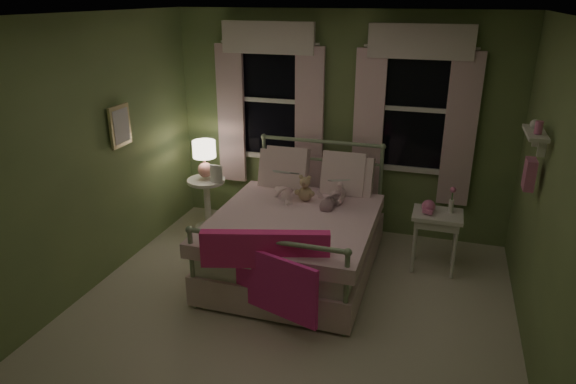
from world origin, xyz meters
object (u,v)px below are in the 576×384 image
(child_right, at_px, (335,173))
(table_lamp, at_px, (204,155))
(bed, at_px, (298,235))
(nightstand_right, at_px, (437,222))
(nightstand_left, at_px, (207,197))
(teddy_bear, at_px, (305,190))
(child_left, at_px, (285,170))

(child_right, bearing_deg, table_lamp, -3.33)
(bed, bearing_deg, child_right, 56.40)
(bed, height_order, nightstand_right, bed)
(nightstand_left, xyz_separation_m, table_lamp, (0.00, 0.00, 0.54))
(teddy_bear, relative_size, nightstand_right, 0.46)
(nightstand_left, xyz_separation_m, nightstand_right, (2.72, -0.22, 0.13))
(teddy_bear, bearing_deg, nightstand_left, 164.95)
(table_lamp, bearing_deg, child_left, -10.82)
(bed, relative_size, table_lamp, 4.51)
(bed, bearing_deg, nightstand_left, 155.10)
(nightstand_left, bearing_deg, teddy_bear, -15.05)
(child_right, height_order, teddy_bear, child_right)
(nightstand_left, bearing_deg, child_left, -10.82)
(nightstand_left, distance_m, table_lamp, 0.54)
(child_left, xyz_separation_m, table_lamp, (-1.07, 0.20, 0.02))
(nightstand_right, bearing_deg, nightstand_left, 175.38)
(child_right, xyz_separation_m, nightstand_right, (1.10, -0.02, -0.41))
(table_lamp, bearing_deg, bed, -24.90)
(bed, relative_size, child_right, 2.61)
(child_left, distance_m, nightstand_right, 1.70)
(table_lamp, bearing_deg, teddy_bear, -15.05)
(teddy_bear, xyz_separation_m, table_lamp, (-1.35, 0.36, 0.16))
(bed, bearing_deg, table_lamp, 155.10)
(child_left, relative_size, table_lamp, 1.64)
(child_left, xyz_separation_m, teddy_bear, (0.28, -0.16, -0.15))
(teddy_bear, bearing_deg, child_left, 150.50)
(child_right, bearing_deg, child_left, 3.81)
(bed, height_order, child_left, child_left)
(nightstand_left, bearing_deg, table_lamp, 0.00)
(nightstand_left, relative_size, nightstand_right, 1.02)
(bed, bearing_deg, nightstand_right, 16.41)
(child_left, distance_m, nightstand_left, 1.20)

